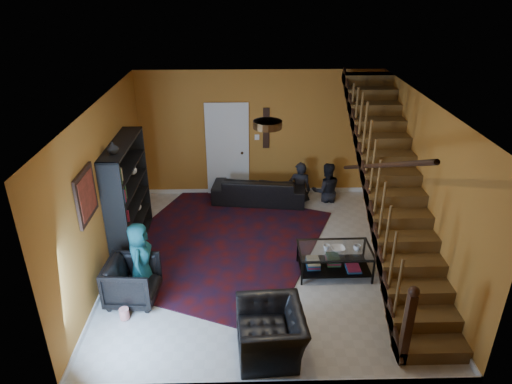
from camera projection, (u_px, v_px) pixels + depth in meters
floor at (264, 260)px, 8.08m from camera, size 5.50×5.50×0.00m
room at (196, 221)px, 9.22m from camera, size 5.50×5.50×5.50m
staircase at (393, 187)px, 7.51m from camera, size 0.95×5.02×3.18m
bookshelf at (129, 198)px, 8.14m from camera, size 0.35×1.80×2.00m
door at (228, 151)px, 10.07m from camera, size 0.82×0.05×2.05m
framed_picture at (86, 195)px, 6.45m from camera, size 0.04×0.74×0.74m
wall_hanging at (266, 128)px, 9.86m from camera, size 0.14×0.03×0.90m
ceiling_fixture at (268, 124)px, 6.16m from camera, size 0.40×0.40×0.10m
rug at (219, 244)px, 8.54m from camera, size 4.63×4.90×0.02m
sofa at (259, 189)px, 10.02m from camera, size 2.10×1.04×0.59m
armchair_left at (132, 281)px, 6.95m from camera, size 0.81×0.80×0.69m
armchair_right at (271, 332)px, 6.01m from camera, size 0.93×1.05×0.64m
person_adult_a at (299, 191)px, 10.11m from camera, size 0.52×0.36×1.35m
person_adult_b at (326, 191)px, 10.13m from camera, size 0.67×0.54×1.32m
person_child at (140, 258)px, 7.05m from camera, size 0.39×0.59×1.21m
coffee_table at (334, 259)px, 7.63m from camera, size 1.23×0.73×0.46m
cup_a at (357, 248)px, 7.49m from camera, size 0.14×0.14×0.10m
cup_b at (327, 248)px, 7.48m from camera, size 0.11×0.11×0.10m
bowl at (338, 249)px, 7.50m from camera, size 0.25×0.25×0.06m
vase at (113, 148)px, 7.20m from camera, size 0.18×0.18×0.19m
popcorn_bucket at (124, 314)px, 6.66m from camera, size 0.17×0.17×0.16m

